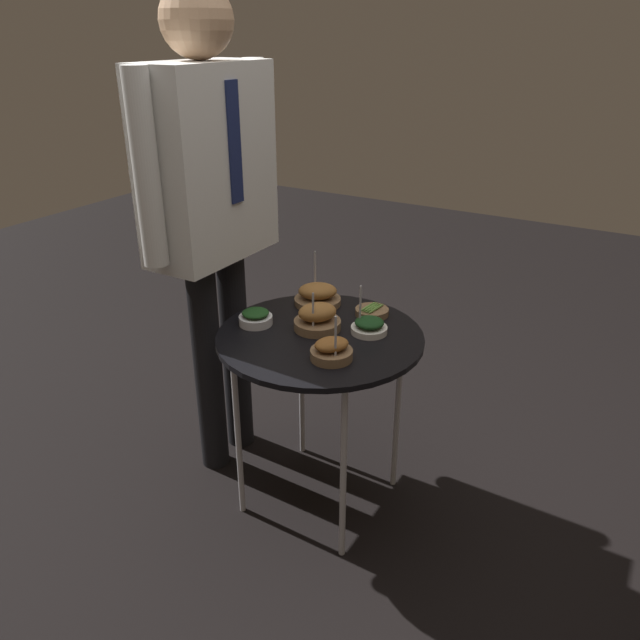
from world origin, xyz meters
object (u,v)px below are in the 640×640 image
bowl_roast_front_center (331,350)px  bowl_roast_near_rim (318,295)px  serving_cart (320,347)px  bowl_spinach_center (369,326)px  bowl_asparagus_mid_right (372,311)px  waiter_figure (209,188)px  bowl_spinach_front_right (256,318)px  bowl_roast_mid_left (317,318)px

bowl_roast_front_center → bowl_roast_near_rim: size_ratio=0.84×
serving_cart → bowl_spinach_center: bearing=-55.1°
serving_cart → bowl_asparagus_mid_right: bowl_asparagus_mid_right is taller
waiter_figure → bowl_roast_near_rim: bearing=-64.7°
bowl_roast_near_rim → waiter_figure: (-0.15, 0.32, 0.37)m
bowl_spinach_center → waiter_figure: size_ratio=0.09×
bowl_asparagus_mid_right → bowl_spinach_center: bearing=-157.7°
bowl_spinach_front_right → bowl_spinach_center: (0.13, -0.35, 0.00)m
waiter_figure → bowl_spinach_center: bearing=-86.1°
bowl_roast_front_center → bowl_asparagus_mid_right: 0.34m
bowl_roast_mid_left → bowl_roast_near_rim: (0.17, 0.10, -0.00)m
serving_cart → bowl_spinach_center: bowl_spinach_center is taller
bowl_roast_mid_left → bowl_asparagus_mid_right: (0.19, -0.10, -0.02)m
waiter_figure → bowl_roast_front_center: bearing=-106.9°
bowl_roast_front_center → bowl_spinach_center: size_ratio=0.98×
serving_cart → bowl_asparagus_mid_right: size_ratio=5.83×
bowl_spinach_center → waiter_figure: 0.69m
bowl_spinach_front_right → bowl_asparagus_mid_right: bearing=-49.0°
serving_cart → bowl_roast_near_rim: 0.25m
bowl_roast_near_rim → bowl_asparagus_mid_right: 0.21m
bowl_roast_mid_left → bowl_spinach_front_right: (-0.07, 0.19, -0.01)m
bowl_roast_mid_left → waiter_figure: 0.56m
bowl_roast_mid_left → waiter_figure: waiter_figure is taller
serving_cart → waiter_figure: waiter_figure is taller
bowl_roast_mid_left → bowl_asparagus_mid_right: 0.21m
bowl_roast_mid_left → bowl_spinach_front_right: size_ratio=1.42×
bowl_roast_mid_left → waiter_figure: (0.02, 0.42, 0.37)m
bowl_spinach_center → bowl_roast_mid_left: bearing=110.7°
bowl_roast_front_center → bowl_spinach_front_right: size_ratio=1.38×
bowl_roast_mid_left → bowl_spinach_front_right: bowl_roast_mid_left is taller
serving_cart → bowl_asparagus_mid_right: 0.24m
serving_cart → bowl_spinach_center: 0.17m
bowl_roast_near_rim → bowl_asparagus_mid_right: (0.01, -0.21, -0.02)m
bowl_roast_front_center → bowl_asparagus_mid_right: bearing=5.8°
bowl_asparagus_mid_right → waiter_figure: bearing=107.5°
bowl_roast_near_rim → bowl_spinach_center: size_ratio=1.16×
bowl_roast_mid_left → bowl_roast_front_center: (-0.15, -0.14, -0.01)m
bowl_roast_front_center → waiter_figure: waiter_figure is taller
bowl_spinach_center → bowl_asparagus_mid_right: (0.13, 0.05, -0.01)m
bowl_spinach_center → bowl_spinach_front_right: bearing=110.6°
bowl_roast_near_rim → bowl_spinach_center: bowl_roast_near_rim is taller
serving_cart → bowl_spinach_front_right: 0.23m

